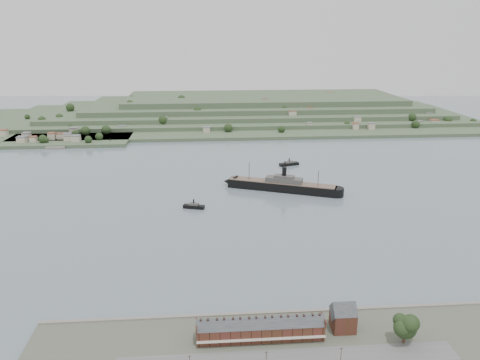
{
  "coord_description": "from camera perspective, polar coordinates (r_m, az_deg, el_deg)",
  "views": [
    {
      "loc": [
        -32.3,
        -339.73,
        128.89
      ],
      "look_at": [
        -3.39,
        30.0,
        11.88
      ],
      "focal_mm": 35.0,
      "sensor_mm": 36.0,
      "label": 1
    }
  ],
  "objects": [
    {
      "name": "ground",
      "position": [
        364.79,
        0.9,
        -3.18
      ],
      "size": [
        1400.0,
        1400.0,
        0.0
      ],
      "primitive_type": "plane",
      "color": "slate",
      "rests_on": "ground"
    },
    {
      "name": "gabled_building",
      "position": [
        221.42,
        12.46,
        -15.99
      ],
      "size": [
        10.4,
        10.18,
        14.09
      ],
      "color": "#4A2A1A",
      "rests_on": "ground"
    },
    {
      "name": "steamship",
      "position": [
        400.24,
        4.74,
        -0.63
      ],
      "size": [
        99.96,
        49.04,
        25.19
      ],
      "color": "black",
      "rests_on": "ground"
    },
    {
      "name": "ferry_east",
      "position": [
        477.97,
        6.0,
        2.0
      ],
      "size": [
        21.08,
        11.2,
        7.62
      ],
      "color": "black",
      "rests_on": "ground"
    },
    {
      "name": "terrace_row",
      "position": [
        211.84,
        2.51,
        -17.69
      ],
      "size": [
        55.6,
        9.8,
        11.07
      ],
      "color": "#4A2A1A",
      "rests_on": "ground"
    },
    {
      "name": "far_peninsula",
      "position": [
        744.55,
        0.22,
        8.47
      ],
      "size": [
        760.0,
        309.0,
        30.0
      ],
      "color": "#3D5337",
      "rests_on": "ground"
    },
    {
      "name": "fig_tree",
      "position": [
        218.76,
        19.64,
        -16.45
      ],
      "size": [
        12.24,
        10.6,
        13.66
      ],
      "color": "#432B1E",
      "rests_on": "ground"
    },
    {
      "name": "ferry_west",
      "position": [
        589.95,
        -15.52,
        4.41
      ],
      "size": [
        18.24,
        10.23,
        6.6
      ],
      "color": "black",
      "rests_on": "ground"
    },
    {
      "name": "tugboat",
      "position": [
        361.07,
        -5.65,
        -3.19
      ],
      "size": [
        17.01,
        8.72,
        7.4
      ],
      "color": "black",
      "rests_on": "ground"
    }
  ]
}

